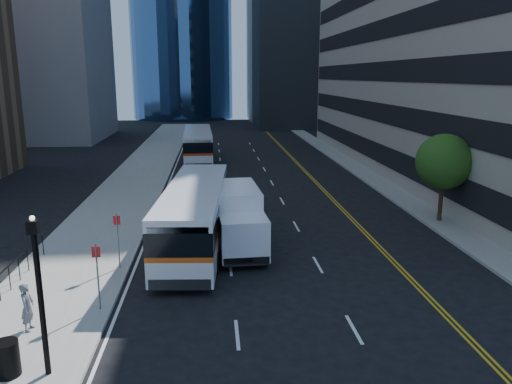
# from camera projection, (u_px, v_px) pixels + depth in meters

# --- Properties ---
(ground) EXTENTS (160.00, 160.00, 0.00)m
(ground) POSITION_uv_depth(u_px,v_px,m) (316.00, 283.00, 20.87)
(ground) COLOR black
(ground) RESTS_ON ground
(sidewalk_west) EXTENTS (5.00, 90.00, 0.15)m
(sidewalk_west) POSITION_uv_depth(u_px,v_px,m) (142.00, 172.00, 44.22)
(sidewalk_west) COLOR gray
(sidewalk_west) RESTS_ON ground
(sidewalk_east) EXTENTS (2.00, 90.00, 0.15)m
(sidewalk_east) POSITION_uv_depth(u_px,v_px,m) (357.00, 169.00, 45.86)
(sidewalk_east) COLOR gray
(sidewalk_east) RESTS_ON ground
(midrise_west) EXTENTS (18.00, 18.00, 35.00)m
(midrise_west) POSITION_uv_depth(u_px,v_px,m) (27.00, 4.00, 64.98)
(midrise_west) COLOR gray
(midrise_west) RESTS_ON ground
(street_tree) EXTENTS (3.20, 3.20, 5.10)m
(street_tree) POSITION_uv_depth(u_px,v_px,m) (444.00, 162.00, 28.56)
(street_tree) COLOR #332114
(street_tree) RESTS_ON sidewalk_east
(lamp_post) EXTENTS (0.28, 0.28, 4.56)m
(lamp_post) POSITION_uv_depth(u_px,v_px,m) (40.00, 290.00, 13.67)
(lamp_post) COLOR black
(lamp_post) RESTS_ON sidewalk_west
(bus_front) EXTENTS (3.53, 12.36, 3.15)m
(bus_front) POSITION_uv_depth(u_px,v_px,m) (195.00, 214.00, 24.94)
(bus_front) COLOR silver
(bus_front) RESTS_ON ground
(bus_rear) EXTENTS (3.04, 12.30, 3.15)m
(bus_rear) POSITION_uv_depth(u_px,v_px,m) (198.00, 144.00, 50.37)
(bus_rear) COLOR silver
(bus_rear) RESTS_ON ground
(box_truck) EXTENTS (2.52, 6.36, 2.99)m
(box_truck) POSITION_uv_depth(u_px,v_px,m) (238.00, 218.00, 24.72)
(box_truck) COLOR white
(box_truck) RESTS_ON ground
(trash_can) EXTENTS (0.88, 0.88, 1.03)m
(trash_can) POSITION_uv_depth(u_px,v_px,m) (7.00, 359.00, 14.06)
(trash_can) COLOR black
(trash_can) RESTS_ON sidewalk_west
(pedestrian) EXTENTS (0.43, 0.62, 1.65)m
(pedestrian) POSITION_uv_depth(u_px,v_px,m) (27.00, 307.00, 16.52)
(pedestrian) COLOR #5C5C63
(pedestrian) RESTS_ON sidewalk_west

